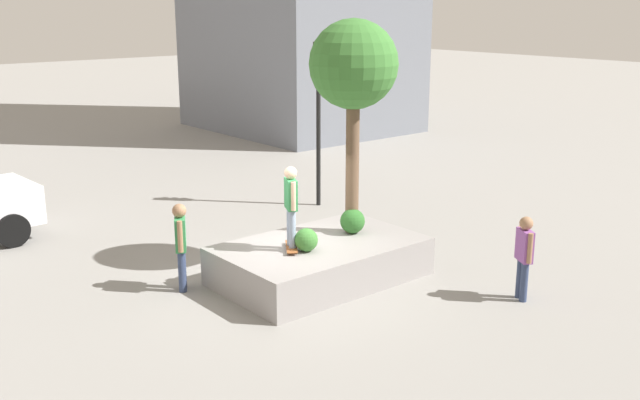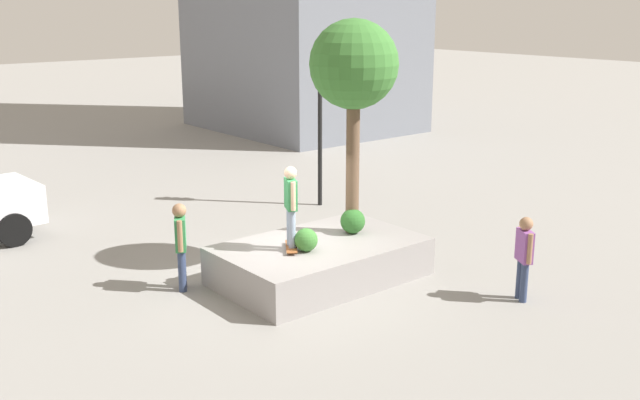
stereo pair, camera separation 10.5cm
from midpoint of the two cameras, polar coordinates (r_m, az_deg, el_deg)
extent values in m
plane|color=gray|center=(15.10, -2.08, -6.37)|extent=(120.00, 120.00, 0.00)
cube|color=gray|center=(15.12, 0.20, -4.73)|extent=(4.08, 2.55, 0.78)
cylinder|color=brown|center=(15.35, 2.74, 2.94)|extent=(0.28, 0.28, 3.02)
sphere|color=#3D7A33|center=(15.06, 2.83, 10.43)|extent=(1.81, 1.81, 1.81)
sphere|color=#3D7A33|center=(14.43, -0.88, -3.10)|extent=(0.46, 0.46, 0.46)
sphere|color=#2D6628|center=(15.56, 2.74, -1.64)|extent=(0.53, 0.53, 0.53)
cube|color=brown|center=(14.58, -2.03, -3.61)|extent=(0.63, 0.78, 0.02)
sphere|color=beige|center=(14.35, -1.64, -4.06)|extent=(0.06, 0.06, 0.06)
sphere|color=beige|center=(14.34, -2.32, -4.08)|extent=(0.06, 0.06, 0.06)
sphere|color=beige|center=(14.84, -1.74, -3.42)|extent=(0.06, 0.06, 0.06)
sphere|color=beige|center=(14.83, -2.39, -3.43)|extent=(0.06, 0.06, 0.06)
cylinder|color=#8C9EB7|center=(14.54, -2.12, -2.05)|extent=(0.14, 0.14, 0.76)
cylinder|color=#8C9EB7|center=(14.37, -1.97, -2.25)|extent=(0.14, 0.14, 0.76)
cube|color=#338C4C|center=(14.27, -2.07, 0.46)|extent=(0.35, 0.47, 0.60)
cylinder|color=#D8AD8C|center=(14.48, -2.25, 0.74)|extent=(0.09, 0.09, 0.56)
cylinder|color=#D8AD8C|center=(14.05, -1.88, 0.30)|extent=(0.09, 0.09, 0.56)
sphere|color=#D8AD8C|center=(14.17, -2.08, 2.11)|extent=(0.25, 0.25, 0.25)
cylinder|color=black|center=(18.55, -22.41, -2.14)|extent=(0.79, 0.27, 0.78)
cylinder|color=black|center=(20.31, 0.15, 4.58)|extent=(0.12, 0.12, 3.64)
cube|color=black|center=(20.02, 0.15, 10.91)|extent=(0.37, 0.36, 0.85)
sphere|color=red|center=(20.16, 0.13, 11.63)|extent=(0.14, 0.14, 0.14)
sphere|color=gold|center=(20.17, 0.13, 10.84)|extent=(0.14, 0.14, 0.14)
sphere|color=green|center=(20.20, 0.13, 10.05)|extent=(0.14, 0.14, 0.14)
cylinder|color=navy|center=(14.73, -10.40, -5.43)|extent=(0.15, 0.15, 0.84)
cylinder|color=navy|center=(14.92, -10.39, -5.17)|extent=(0.15, 0.15, 0.84)
cube|color=#338C4C|center=(14.59, -10.53, -2.55)|extent=(0.41, 0.51, 0.65)
cylinder|color=#9E7251|center=(14.34, -10.55, -2.78)|extent=(0.10, 0.10, 0.62)
cylinder|color=#9E7251|center=(14.82, -10.52, -2.20)|extent=(0.10, 0.10, 0.62)
sphere|color=#9E7251|center=(14.45, -10.62, -0.80)|extent=(0.27, 0.27, 0.27)
cylinder|color=navy|center=(14.70, 15.39, -5.90)|extent=(0.14, 0.14, 0.78)
cylinder|color=navy|center=(14.54, 15.68, -6.15)|extent=(0.14, 0.14, 0.78)
cube|color=#8C4C99|center=(14.39, 15.72, -3.43)|extent=(0.39, 0.48, 0.61)
cylinder|color=#9E7251|center=(14.59, 15.37, -3.09)|extent=(0.10, 0.10, 0.58)
cylinder|color=#9E7251|center=(14.18, 16.10, -3.66)|extent=(0.10, 0.10, 0.58)
sphere|color=#9E7251|center=(14.26, 15.85, -1.78)|extent=(0.25, 0.25, 0.25)
camera|label=1|loc=(0.05, -89.80, 0.06)|focal=41.43mm
camera|label=2|loc=(0.05, 90.20, -0.06)|focal=41.43mm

